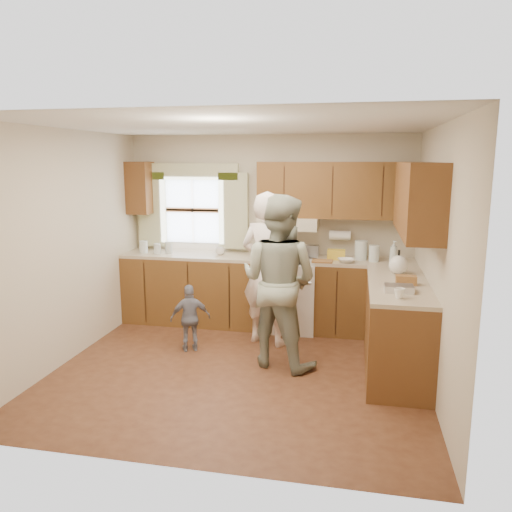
% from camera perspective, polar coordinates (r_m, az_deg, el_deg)
% --- Properties ---
extents(room, '(3.80, 3.80, 3.80)m').
position_cam_1_polar(room, '(5.02, -2.03, 0.32)').
color(room, '#472416').
rests_on(room, ground).
extents(kitchen_fixtures, '(3.80, 2.25, 2.15)m').
position_cam_1_polar(kitchen_fixtures, '(6.04, 6.06, -1.90)').
color(kitchen_fixtures, '#47290F').
rests_on(kitchen_fixtures, ground).
extents(stove, '(0.76, 0.67, 1.07)m').
position_cam_1_polar(stove, '(6.52, 3.55, -4.29)').
color(stove, silver).
rests_on(stove, ground).
extents(woman_left, '(0.76, 0.62, 1.82)m').
position_cam_1_polar(woman_left, '(5.87, 1.30, -1.50)').
color(woman_left, white).
rests_on(woman_left, ground).
extents(woman_right, '(1.08, 0.96, 1.83)m').
position_cam_1_polar(woman_right, '(5.27, 2.63, -2.90)').
color(woman_right, '#253C26').
rests_on(woman_right, ground).
extents(child, '(0.50, 0.36, 0.78)m').
position_cam_1_polar(child, '(5.81, -7.51, -7.04)').
color(child, gray).
rests_on(child, ground).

